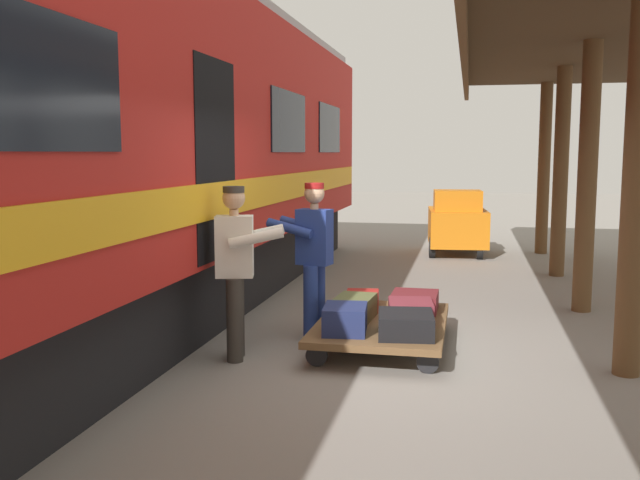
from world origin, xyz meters
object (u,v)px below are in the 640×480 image
suitcase_olive_duffel (354,308)px  porter_in_overalls (313,255)px  suitcase_navy_fabric (345,319)px  suitcase_red_plastic (362,301)px  suitcase_maroon_trunk (415,302)px  porter_by_door (237,266)px  luggage_cart (382,324)px  train_car (80,149)px  baggage_tug (457,223)px  suitcase_burgundy_valise (410,312)px  suitcase_black_hardshell (406,324)px

suitcase_olive_duffel → porter_in_overalls: 0.75m
suitcase_navy_fabric → suitcase_red_plastic: 1.11m
suitcase_maroon_trunk → porter_by_door: 2.15m
porter_in_overalls → porter_by_door: 1.07m
luggage_cart → suitcase_olive_duffel: (0.30, 0.00, 0.16)m
train_car → baggage_tug: size_ratio=9.28×
suitcase_red_plastic → porter_in_overalls: size_ratio=0.34×
suitcase_olive_duffel → train_car: bearing=9.4°
luggage_cart → suitcase_red_plastic: (0.30, -0.55, 0.13)m
suitcase_red_plastic → porter_in_overalls: 0.83m
porter_in_overalls → baggage_tug: bearing=-101.8°
suitcase_navy_fabric → baggage_tug: baggage_tug is taller
suitcase_red_plastic → baggage_tug: 6.52m
suitcase_navy_fabric → suitcase_maroon_trunk: bearing=-118.1°
luggage_cart → suitcase_red_plastic: size_ratio=3.47×
baggage_tug → train_car: bearing=63.3°
luggage_cart → porter_in_overalls: porter_in_overalls is taller
baggage_tug → porter_by_door: bearing=75.6°
suitcase_navy_fabric → suitcase_maroon_trunk: suitcase_navy_fabric is taller
suitcase_burgundy_valise → baggage_tug: size_ratio=0.28×
suitcase_red_plastic → baggage_tug: size_ratio=0.32×
suitcase_red_plastic → suitcase_maroon_trunk: 0.59m
porter_in_overalls → porter_by_door: same height
suitcase_red_plastic → suitcase_olive_duffel: bearing=90.0°
suitcase_navy_fabric → suitcase_burgundy_valise: 0.81m
suitcase_navy_fabric → baggage_tug: bearing=-97.1°
porter_in_overalls → porter_by_door: size_ratio=1.00×
porter_by_door → baggage_tug: bearing=-104.4°
luggage_cart → suitcase_maroon_trunk: 0.64m
suitcase_olive_duffel → suitcase_red_plastic: 0.55m
suitcase_olive_duffel → porter_in_overalls: size_ratio=0.35×
suitcase_olive_duffel → suitcase_burgundy_valise: 0.59m
baggage_tug → suitcase_red_plastic: bearing=81.7°
suitcase_burgundy_valise → baggage_tug: bearing=-92.8°
suitcase_navy_fabric → porter_in_overalls: size_ratio=0.30×
suitcase_olive_duffel → suitcase_burgundy_valise: (-0.59, 0.00, -0.01)m
suitcase_burgundy_valise → suitcase_black_hardshell: bearing=90.0°
suitcase_olive_duffel → suitcase_black_hardshell: 0.81m
suitcase_burgundy_valise → suitcase_red_plastic: size_ratio=0.88×
porter_by_door → baggage_tug: (-1.98, -7.73, -0.30)m
train_car → suitcase_black_hardshell: (-3.42, 0.08, -1.67)m
suitcase_maroon_trunk → porter_in_overalls: size_ratio=0.33×
train_car → suitcase_red_plastic: bearing=-160.1°
suitcase_red_plastic → porter_by_door: size_ratio=0.34×
suitcase_black_hardshell → suitcase_maroon_trunk: (0.00, -1.11, -0.01)m
suitcase_red_plastic → train_car: bearing=19.9°
suitcase_maroon_trunk → porter_by_door: bearing=38.0°
porter_by_door → baggage_tug: 7.98m
suitcase_olive_duffel → baggage_tug: (-0.94, -7.00, 0.23)m
suitcase_black_hardshell → suitcase_red_plastic: 1.25m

